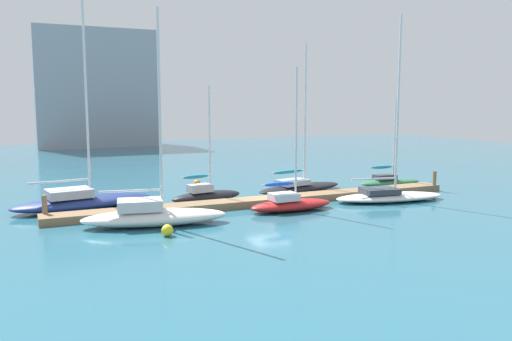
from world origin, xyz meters
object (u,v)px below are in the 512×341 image
object	(u,v)px
sailboat_2	(206,194)
mooring_buoy_yellow	(167,230)
sailboat_3	(290,202)
sailboat_4	(299,186)
sailboat_1	(153,215)
mooring_buoy_orange	(197,183)
sailboat_6	(389,180)
harbor_building_distant	(95,89)
sailboat_0	(82,200)
sailboat_5	(389,194)

from	to	relation	value
sailboat_2	mooring_buoy_yellow	distance (m)	9.01
sailboat_3	sailboat_4	distance (m)	6.84
sailboat_1	mooring_buoy_orange	world-z (taller)	sailboat_1
sailboat_2	sailboat_6	xyz separation A→B (m)	(15.70, 0.33, -0.10)
sailboat_1	harbor_building_distant	distance (m)	57.10
mooring_buoy_yellow	sailboat_2	bearing A→B (deg)	58.61
sailboat_0	harbor_building_distant	size ratio (longest dim) A/B	0.77
sailboat_0	mooring_buoy_yellow	xyz separation A→B (m)	(3.14, -8.85, -0.28)
sailboat_1	sailboat_2	distance (m)	7.03
sailboat_1	sailboat_3	bearing A→B (deg)	12.88
sailboat_3	sailboat_4	world-z (taller)	sailboat_4
mooring_buoy_orange	harbor_building_distant	xyz separation A→B (m)	(-1.84, 44.69, 8.53)
sailboat_6	sailboat_4	bearing A→B (deg)	179.83
sailboat_2	mooring_buoy_yellow	xyz separation A→B (m)	(-4.69, -7.69, -0.26)
sailboat_2	harbor_building_distant	xyz separation A→B (m)	(-0.35, 51.18, 8.25)
mooring_buoy_yellow	harbor_building_distant	bearing A→B (deg)	85.78
sailboat_3	mooring_buoy_yellow	xyz separation A→B (m)	(-8.56, -2.87, -0.23)
sailboat_5	sailboat_3	bearing A→B (deg)	-170.16
sailboat_4	sailboat_6	size ratio (longest dim) A/B	1.56
sailboat_2	sailboat_5	world-z (taller)	sailboat_5
harbor_building_distant	sailboat_2	bearing A→B (deg)	-89.61
sailboat_1	mooring_buoy_orange	bearing A→B (deg)	72.33
sailboat_5	sailboat_6	xyz separation A→B (m)	(4.23, 5.14, -0.01)
mooring_buoy_yellow	mooring_buoy_orange	distance (m)	15.47
sailboat_2	mooring_buoy_orange	bearing A→B (deg)	68.19
sailboat_2	mooring_buoy_orange	distance (m)	6.66
sailboat_5	mooring_buoy_orange	xyz separation A→B (m)	(-9.98, 11.30, -0.18)
sailboat_0	harbor_building_distant	bearing A→B (deg)	72.21
sailboat_4	sailboat_0	bearing A→B (deg)	167.84
sailboat_4	sailboat_3	bearing A→B (deg)	-135.04
mooring_buoy_yellow	sailboat_5	bearing A→B (deg)	10.10
sailboat_4	mooring_buoy_yellow	world-z (taller)	sailboat_4
sailboat_0	harbor_building_distant	distance (m)	51.25
sailboat_3	sailboat_2	bearing A→B (deg)	128.68
sailboat_1	sailboat_4	bearing A→B (deg)	36.37
sailboat_1	sailboat_5	xyz separation A→B (m)	(16.26, 0.33, -0.14)
sailboat_4	sailboat_2	bearing A→B (deg)	175.29
mooring_buoy_yellow	mooring_buoy_orange	size ratio (longest dim) A/B	1.05
sailboat_3	mooring_buoy_yellow	bearing A→B (deg)	-161.51
sailboat_6	mooring_buoy_orange	size ratio (longest dim) A/B	12.37
sailboat_5	harbor_building_distant	xyz separation A→B (m)	(-11.82, 55.99, 8.34)
sailboat_3	mooring_buoy_orange	world-z (taller)	sailboat_3
sailboat_1	mooring_buoy_orange	xyz separation A→B (m)	(6.29, 11.63, -0.32)
sailboat_0	sailboat_2	size ratio (longest dim) A/B	1.75
sailboat_3	sailboat_5	world-z (taller)	sailboat_5
sailboat_0	mooring_buoy_yellow	size ratio (longest dim) A/B	22.72
mooring_buoy_yellow	harbor_building_distant	size ratio (longest dim) A/B	0.03
sailboat_0	sailboat_4	distance (m)	15.53
sailboat_3	sailboat_4	size ratio (longest dim) A/B	0.80
sailboat_4	harbor_building_distant	xyz separation A→B (m)	(-8.04, 50.33, 8.31)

